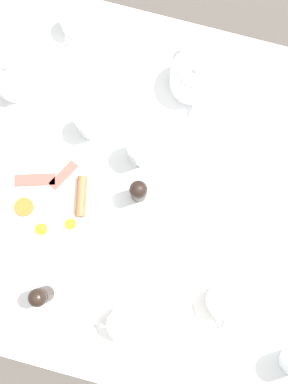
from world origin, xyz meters
The scene contains 13 objects.
ground_plane centered at (0.00, 0.00, 0.00)m, with size 8.00×8.00×0.00m, color #4C4742.
table centered at (0.00, 0.00, 0.66)m, with size 1.01×1.18×0.72m.
breakfast_plate centered at (0.09, -0.22, 0.73)m, with size 0.30×0.30×0.04m.
teapot_near centered at (-0.21, -0.42, 0.77)m, with size 0.19×0.13×0.11m.
teapot_far centered at (-0.33, 0.05, 0.77)m, with size 0.19×0.13×0.11m.
teacup_with_saucer_left centered at (0.34, 0.04, 0.75)m, with size 0.15×0.15×0.07m.
teacup_with_saucer_right centered at (0.22, 0.27, 0.75)m, with size 0.15×0.15×0.07m.
water_glass_tall centered at (-0.10, -0.04, 0.78)m, with size 0.07×0.07×0.11m.
water_glass_short centered at (-0.14, -0.19, 0.77)m, with size 0.07×0.07×0.09m.
creamer_jug centered at (-0.40, -0.31, 0.76)m, with size 0.09×0.07×0.07m.
pepper_grinder centered at (0.01, -0.01, 0.79)m, with size 0.05×0.05×0.12m.
salt_grinder centered at (0.32, -0.18, 0.79)m, with size 0.05×0.05×0.12m.
knife_by_plate centered at (-0.11, 0.22, 0.73)m, with size 0.02×0.20×0.00m.
Camera 1 is at (0.15, 0.04, 1.92)m, focal length 42.00 mm.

